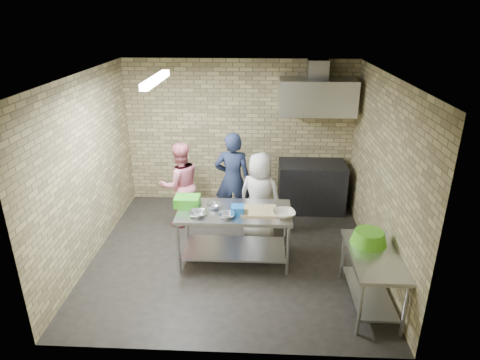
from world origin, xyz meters
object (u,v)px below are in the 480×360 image
(bottle_red, at_px, (318,99))
(woman_white, at_px, (260,196))
(man_navy, at_px, (233,180))
(green_crate, at_px, (187,201))
(side_counter, at_px, (371,280))
(woman_pink, at_px, (180,185))
(prep_table, at_px, (235,235))
(stove, at_px, (311,186))
(green_basin, at_px, (369,237))
(blue_tub, at_px, (237,210))

(bottle_red, bearing_deg, woman_white, -126.98)
(man_navy, bearing_deg, green_crate, 58.95)
(side_counter, bearing_deg, woman_pink, 143.47)
(green_crate, xyz_separation_m, woman_pink, (-0.28, 0.96, -0.15))
(prep_table, xyz_separation_m, bottle_red, (1.36, 2.03, 1.62))
(stove, height_order, green_basin, green_basin)
(blue_tub, distance_m, bottle_red, 2.76)
(stove, bearing_deg, blue_tub, -123.76)
(blue_tub, xyz_separation_m, woman_pink, (-1.03, 1.18, -0.14))
(stove, xyz_separation_m, bottle_red, (0.05, 0.24, 1.58))
(stove, xyz_separation_m, blue_tub, (-1.26, -1.89, 0.43))
(side_counter, bearing_deg, woman_white, 130.12)
(prep_table, height_order, woman_white, woman_white)
(stove, height_order, woman_pink, woman_pink)
(side_counter, distance_m, man_navy, 2.82)
(side_counter, distance_m, woman_pink, 3.44)
(prep_table, relative_size, green_crate, 4.50)
(green_crate, height_order, green_basin, green_crate)
(stove, height_order, blue_tub, blue_tub)
(prep_table, height_order, stove, stove)
(stove, relative_size, green_crate, 3.30)
(green_basin, bearing_deg, prep_table, 157.88)
(green_basin, bearing_deg, side_counter, -85.43)
(man_navy, relative_size, woman_pink, 1.12)
(stove, height_order, green_crate, green_crate)
(man_navy, bearing_deg, woman_pink, 2.62)
(blue_tub, bearing_deg, prep_table, 116.57)
(green_crate, relative_size, green_basin, 0.79)
(green_crate, height_order, man_navy, man_navy)
(green_basin, bearing_deg, woman_white, 134.35)
(bottle_red, distance_m, woman_white, 2.11)
(side_counter, height_order, woman_pink, woman_pink)
(green_crate, height_order, blue_tub, green_crate)
(blue_tub, distance_m, green_basin, 1.80)
(prep_table, relative_size, green_basin, 3.55)
(green_basin, height_order, woman_white, woman_white)
(side_counter, distance_m, woman_white, 2.20)
(green_crate, bearing_deg, woman_pink, 106.48)
(side_counter, bearing_deg, green_crate, 156.36)
(prep_table, bearing_deg, woman_white, 62.63)
(blue_tub, relative_size, woman_white, 0.13)
(stove, bearing_deg, woman_pink, -162.71)
(bottle_red, bearing_deg, side_counter, -82.38)
(woman_pink, distance_m, woman_white, 1.40)
(prep_table, bearing_deg, woman_pink, 132.40)
(prep_table, bearing_deg, side_counter, -28.52)
(prep_table, distance_m, woman_pink, 1.49)
(blue_tub, bearing_deg, woman_pink, 131.29)
(stove, relative_size, bottle_red, 6.67)
(green_basin, xyz_separation_m, woman_white, (-1.38, 1.41, -0.11))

